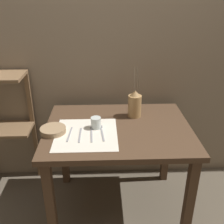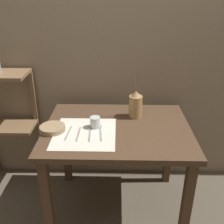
% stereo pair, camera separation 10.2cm
% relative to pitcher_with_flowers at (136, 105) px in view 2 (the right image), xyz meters
% --- Properties ---
extents(ground_plane, '(12.00, 12.00, 0.00)m').
position_rel_pitcher_with_flowers_xyz_m(ground_plane, '(-0.14, -0.17, -0.87)').
color(ground_plane, brown).
extents(stone_wall_back, '(7.00, 0.06, 2.40)m').
position_rel_pitcher_with_flowers_xyz_m(stone_wall_back, '(-0.14, 0.34, 0.33)').
color(stone_wall_back, gray).
rests_on(stone_wall_back, ground_plane).
extents(wooden_table, '(1.05, 0.81, 0.77)m').
position_rel_pitcher_with_flowers_xyz_m(wooden_table, '(-0.14, -0.17, -0.21)').
color(wooden_table, '#4C3523').
rests_on(wooden_table, ground_plane).
extents(wooden_shelf_unit, '(0.50, 0.29, 1.07)m').
position_rel_pitcher_with_flowers_xyz_m(wooden_shelf_unit, '(-1.11, 0.19, -0.13)').
color(wooden_shelf_unit, brown).
rests_on(wooden_shelf_unit, ground_plane).
extents(linen_cloth, '(0.43, 0.45, 0.00)m').
position_rel_pitcher_with_flowers_xyz_m(linen_cloth, '(-0.36, -0.27, -0.10)').
color(linen_cloth, silver).
rests_on(linen_cloth, wooden_table).
extents(pitcher_with_flowers, '(0.10, 0.10, 0.40)m').
position_rel_pitcher_with_flowers_xyz_m(pitcher_with_flowers, '(0.00, 0.00, 0.00)').
color(pitcher_with_flowers, '#A87F4C').
rests_on(pitcher_with_flowers, wooden_table).
extents(wooden_bowl, '(0.18, 0.18, 0.04)m').
position_rel_pitcher_with_flowers_xyz_m(wooden_bowl, '(-0.59, -0.24, -0.08)').
color(wooden_bowl, '#9E7F5B').
rests_on(wooden_bowl, wooden_table).
extents(glass_tumbler_near, '(0.07, 0.07, 0.08)m').
position_rel_pitcher_with_flowers_xyz_m(glass_tumbler_near, '(-0.30, -0.19, -0.06)').
color(glass_tumbler_near, silver).
rests_on(glass_tumbler_near, wooden_table).
extents(knife_center, '(0.02, 0.19, 0.00)m').
position_rel_pitcher_with_flowers_xyz_m(knife_center, '(-0.48, -0.27, -0.10)').
color(knife_center, '#939399').
rests_on(knife_center, wooden_table).
extents(fork_inner, '(0.01, 0.19, 0.00)m').
position_rel_pitcher_with_flowers_xyz_m(fork_inner, '(-0.40, -0.29, -0.10)').
color(fork_inner, '#939399').
rests_on(fork_inner, wooden_table).
extents(spoon_outer, '(0.03, 0.21, 0.02)m').
position_rel_pitcher_with_flowers_xyz_m(spoon_outer, '(-0.33, -0.23, -0.09)').
color(spoon_outer, '#939399').
rests_on(spoon_outer, wooden_table).
extents(spoon_inner, '(0.04, 0.21, 0.02)m').
position_rel_pitcher_with_flowers_xyz_m(spoon_inner, '(-0.26, -0.22, -0.09)').
color(spoon_inner, '#939399').
rests_on(spoon_inner, wooden_table).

